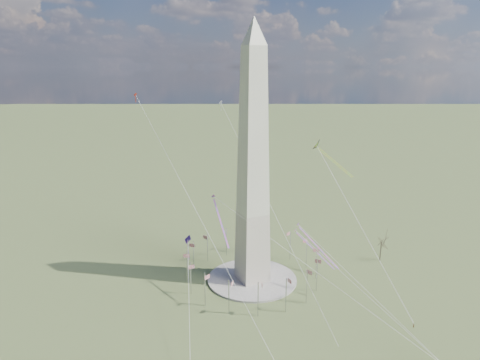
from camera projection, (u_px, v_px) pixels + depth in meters
name	position (u px, v px, depth m)	size (l,w,h in m)	color
ground	(252.00, 280.00, 173.16)	(2000.00, 2000.00, 0.00)	#405229
plaza	(252.00, 279.00, 173.06)	(36.00, 36.00, 0.80)	#A9A39B
washington_monument	(253.00, 165.00, 160.90)	(15.56, 15.56, 100.00)	beige
flagpole_ring	(252.00, 263.00, 171.30)	(54.40, 54.40, 13.00)	silver
tree_near	(382.00, 240.00, 188.61)	(7.53, 7.53, 13.18)	#4C392E
person_east	(414.00, 326.00, 141.30)	(0.54, 0.36, 1.48)	gray
kite_delta_black	(319.00, 147.00, 183.12)	(14.19, 17.46, 15.23)	black
kite_diamond_purple	(188.00, 242.00, 167.06)	(2.11, 3.44, 10.94)	navy
kite_streamer_left	(312.00, 240.00, 162.62)	(7.95, 18.62, 13.36)	red
kite_streamer_mid	(218.00, 214.00, 158.58)	(3.73, 20.50, 14.09)	red
kite_streamer_right	(309.00, 244.00, 179.76)	(9.77, 18.06, 13.44)	red
kite_small_red	(135.00, 96.00, 174.67)	(1.12, 1.52, 3.87)	red
kite_small_white	(221.00, 103.00, 205.19)	(1.48, 2.32, 5.15)	white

